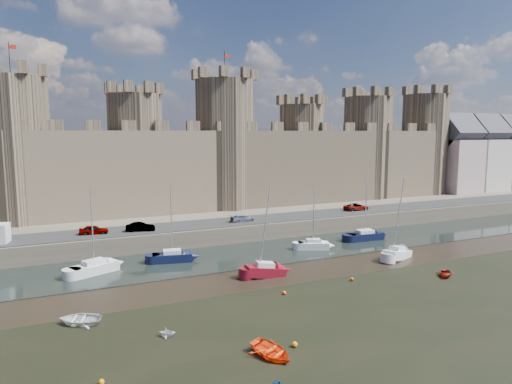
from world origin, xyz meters
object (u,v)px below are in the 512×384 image
Objects in this scene: car_0 at (94,230)px; sailboat_5 at (397,253)px; car_1 at (140,227)px; car_2 at (242,218)px; dinghy_0 at (271,352)px; sailboat_2 at (313,244)px; sailboat_4 at (265,270)px; sailboat_1 at (172,256)px; sailboat_3 at (365,235)px; sailboat_0 at (94,267)px; car_3 at (356,207)px.

sailboat_5 is at bearing -110.40° from car_0.
car_1 is at bearing 125.39° from sailboat_5.
dinghy_0 is (-12.75, -35.78, -2.69)m from car_2.
sailboat_5 reaches higher than sailboat_2.
sailboat_1 is at bearing 134.20° from sailboat_4.
sailboat_3 is at bearing 53.31° from sailboat_5.
sailboat_2 is at bearing 32.82° from dinghy_0.
car_0 is at bearing 136.05° from sailboat_4.
sailboat_1 is 2.71× the size of dinghy_0.
car_0 is 0.95× the size of car_1.
car_1 reaches higher than dinghy_0.
car_0 is at bearing 94.92° from car_1.
sailboat_0 is 0.95× the size of sailboat_4.
sailboat_3 is (-6.11, -10.38, -2.38)m from car_3.
sailboat_4 is (17.53, -9.04, -0.02)m from sailboat_0.
sailboat_0 is at bearing 102.25° from car_3.
sailboat_0 is at bearing -162.82° from sailboat_1.
car_0 reaches higher than car_3.
sailboat_3 is 10.27m from sailboat_5.
sailboat_0 is 2.79× the size of dinghy_0.
sailboat_4 is at bearing -50.63° from sailboat_0.
sailboat_3 is (16.20, -9.28, -2.30)m from car_2.
sailboat_3 is (31.82, -8.74, -2.39)m from car_1.
sailboat_2 is 2.55× the size of dinghy_0.
car_1 is 35.46m from dinghy_0.
sailboat_2 is 0.87× the size of sailboat_4.
car_2 is (21.71, -0.24, -0.08)m from car_0.
car_1 is at bearing 117.75° from sailboat_1.
car_3 is at bearing -75.35° from car_1.
sailboat_3 is 23.28m from sailboat_4.
sailboat_4 is (10.53, -18.16, -2.39)m from car_1.
sailboat_4 is at bearing 156.40° from sailboat_5.
car_0 is 0.36× the size of sailboat_5.
sailboat_2 is at bearing 125.21° from car_3.
sailboat_2 reaches higher than car_3.
sailboat_2 is (21.75, -10.30, -2.40)m from car_1.
car_2 is at bearing 79.56° from sailboat_4.
sailboat_1 is at bearing 71.03° from dinghy_0.
sailboat_1 reaches higher than car_2.
car_0 is 0.38× the size of sailboat_0.
car_1 is at bearing 178.80° from sailboat_2.
car_1 is 1.02× the size of car_2.
car_3 is (37.93, 1.64, -0.01)m from car_1.
sailboat_0 is (-22.63, -9.66, -2.28)m from car_2.
sailboat_1 is 0.94× the size of sailboat_5.
sailboat_4 is (-21.29, -9.42, 0.00)m from sailboat_3.
car_2 reaches higher than dinghy_0.
sailboat_1 is (2.36, -8.22, -2.37)m from car_1.
sailboat_0 is 0.96× the size of sailboat_5.
sailboat_2 is at bearing -168.11° from sailboat_3.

